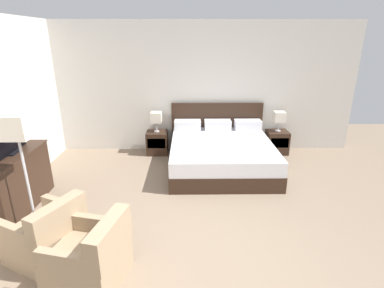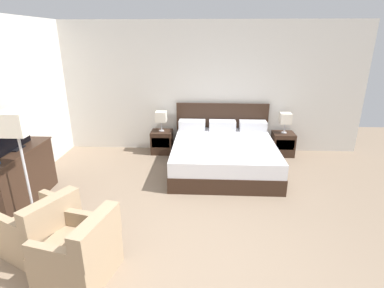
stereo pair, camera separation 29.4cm
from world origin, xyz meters
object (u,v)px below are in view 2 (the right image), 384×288
at_px(table_lamp_left, 161,117).
at_px(tv, 12,133).
at_px(dresser, 17,177).
at_px(armchair_by_window, 42,231).
at_px(armchair_companion, 81,254).
at_px(floor_lamp, 17,130).
at_px(nightstand_right, 283,144).
at_px(nightstand_left, 162,142).
at_px(bed, 224,154).
at_px(table_lamp_right, 285,119).

height_order(table_lamp_left, tv, tv).
xyz_separation_m(dresser, armchair_by_window, (0.93, -1.07, -0.15)).
height_order(armchair_companion, floor_lamp, floor_lamp).
distance_m(nightstand_right, armchair_companion, 4.68).
bearing_deg(floor_lamp, table_lamp_left, 64.62).
distance_m(nightstand_left, tv, 2.95).
relative_size(nightstand_right, table_lamp_left, 1.14).
bearing_deg(bed, table_lamp_left, 149.91).
bearing_deg(dresser, armchair_by_window, -48.79).
relative_size(nightstand_left, table_lamp_right, 1.14).
relative_size(dresser, armchair_companion, 1.69).
relative_size(armchair_companion, floor_lamp, 0.52).
distance_m(dresser, armchair_by_window, 1.42).
bearing_deg(floor_lamp, armchair_companion, -40.93).
bearing_deg(tv, dresser, -91.54).
relative_size(table_lamp_right, armchair_companion, 0.52).
relative_size(bed, nightstand_right, 4.24).
bearing_deg(tv, nightstand_left, 48.99).
bearing_deg(dresser, table_lamp_left, 50.19).
distance_m(dresser, armchair_companion, 2.11).
bearing_deg(table_lamp_left, nightstand_right, -0.03).
height_order(bed, nightstand_right, bed).
height_order(nightstand_left, armchair_by_window, armchair_by_window).
relative_size(bed, table_lamp_left, 4.84).
bearing_deg(table_lamp_left, floor_lamp, -115.38).
height_order(nightstand_right, table_lamp_left, table_lamp_left).
xyz_separation_m(nightstand_right, table_lamp_left, (-2.61, 0.00, 0.56)).
relative_size(nightstand_left, tv, 0.64).
height_order(tv, armchair_companion, tv).
xyz_separation_m(bed, armchair_companion, (-1.62, -2.90, -0.01)).
distance_m(tv, floor_lamp, 0.88).
height_order(nightstand_left, nightstand_right, same).
xyz_separation_m(nightstand_right, tv, (-4.46, -2.13, 0.85)).
bearing_deg(bed, floor_lamp, -142.32).
bearing_deg(floor_lamp, nightstand_right, 35.30).
relative_size(nightstand_left, nightstand_right, 1.00).
distance_m(bed, table_lamp_right, 1.59).
relative_size(tv, floor_lamp, 0.49).
xyz_separation_m(nightstand_left, table_lamp_right, (2.61, 0.00, 0.56)).
distance_m(table_lamp_left, floor_lamp, 3.13).
relative_size(dresser, armchair_by_window, 1.52).
distance_m(nightstand_right, table_lamp_right, 0.56).
distance_m(bed, dresser, 3.48).
height_order(table_lamp_left, dresser, table_lamp_left).
distance_m(table_lamp_right, floor_lamp, 4.85).
relative_size(table_lamp_right, armchair_by_window, 0.47).
xyz_separation_m(nightstand_left, armchair_companion, (-0.32, -3.65, 0.04)).
bearing_deg(nightstand_right, table_lamp_right, 90.00).
distance_m(nightstand_right, tv, 5.01).
bearing_deg(dresser, table_lamp_right, 26.48).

